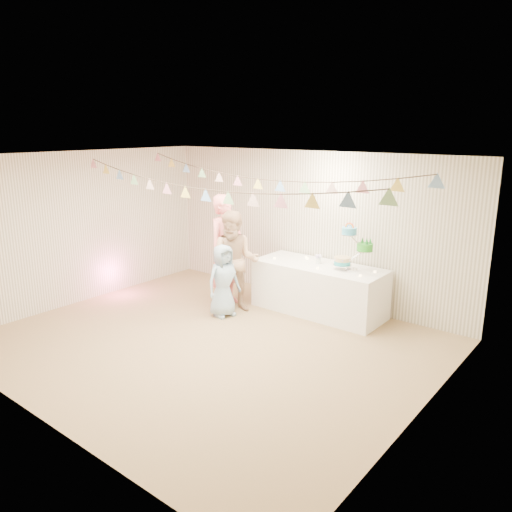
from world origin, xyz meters
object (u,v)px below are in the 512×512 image
Objects in this scene: person_adult_a at (226,251)px; cake_stand at (352,252)px; person_adult_b at (235,262)px; person_child at (223,281)px; table at (319,289)px.

cake_stand is at bearing -68.68° from person_adult_a.
person_adult_b is (-1.69, -0.84, -0.26)m from cake_stand.
person_child is at bearing -145.44° from cake_stand.
person_child is (0.33, -0.44, -0.36)m from person_adult_a.
person_adult_b is (-1.14, -0.79, 0.44)m from table.
cake_stand is (0.55, 0.05, 0.69)m from table.
person_adult_a is 0.36m from person_adult_b.
person_adult_b is 1.42× the size of person_child.
table is at bearing -174.81° from cake_stand.
person_adult_b is at bearing -111.51° from person_adult_a.
table is at bearing -31.79° from person_child.
cake_stand is at bearing -4.75° from person_adult_b.
cake_stand reaches higher than person_child.
cake_stand is at bearing -41.74° from person_child.
cake_stand is 2.13m from person_adult_a.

